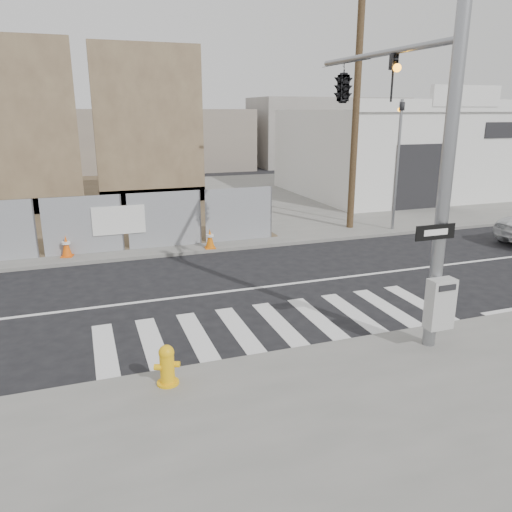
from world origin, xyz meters
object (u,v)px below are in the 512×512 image
object	(u,v)px
signal_pole	(372,115)
auto_shop	(400,152)
traffic_cone_c	(66,246)
traffic_cone_d	(210,239)
fire_hydrant	(167,365)

from	to	relation	value
signal_pole	auto_shop	world-z (taller)	signal_pole
auto_shop	traffic_cone_c	distance (m)	20.59
signal_pole	traffic_cone_c	distance (m)	10.89
signal_pole	traffic_cone_d	distance (m)	7.98
signal_pole	traffic_cone_c	xyz separation A→B (m)	(-7.29, 6.86, -4.30)
auto_shop	traffic_cone_d	size ratio (longest dim) A/B	16.57
traffic_cone_c	fire_hydrant	bearing A→B (deg)	-79.16
signal_pole	fire_hydrant	size ratio (longest dim) A/B	9.19
signal_pole	traffic_cone_d	xyz separation A→B (m)	(-2.44, 6.27, -4.31)
auto_shop	fire_hydrant	xyz separation A→B (m)	(-17.00, -17.52, -2.04)
traffic_cone_c	traffic_cone_d	distance (m)	4.89
signal_pole	auto_shop	size ratio (longest dim) A/B	0.58
fire_hydrant	traffic_cone_d	bearing A→B (deg)	93.47
signal_pole	traffic_cone_d	size ratio (longest dim) A/B	9.67
signal_pole	auto_shop	bearing A→B (deg)	52.54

